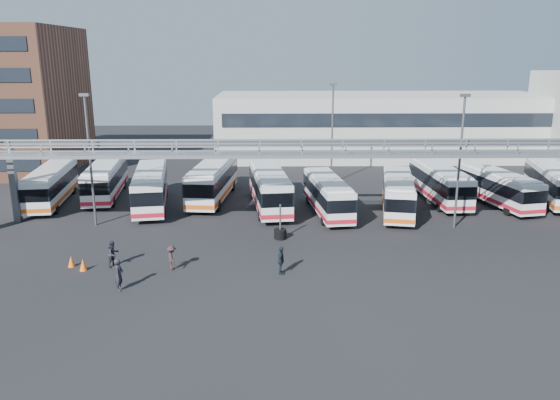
{
  "coord_description": "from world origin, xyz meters",
  "views": [
    {
      "loc": [
        -2.09,
        -33.14,
        13.01
      ],
      "look_at": [
        -1.53,
        6.0,
        2.52
      ],
      "focal_mm": 35.0,
      "sensor_mm": 36.0,
      "label": 1
    }
  ],
  "objects_px": {
    "bus_4": "(269,187)",
    "light_pole_mid": "(460,155)",
    "pedestrian_c": "(172,258)",
    "bus_2": "(151,187)",
    "bus_3": "(213,180)",
    "pedestrian_a": "(119,275)",
    "cone_left": "(71,261)",
    "bus_1": "(106,178)",
    "bus_5": "(328,194)",
    "bus_7": "(439,182)",
    "bus_9": "(553,182)",
    "bus_6": "(398,193)",
    "light_pole_left": "(90,153)",
    "bus_8": "(497,186)",
    "light_pole_back": "(332,128)",
    "pedestrian_d": "(281,260)",
    "tire_stack": "(280,233)",
    "cone_right": "(83,265)",
    "pedestrian_b": "(113,254)",
    "bus_0": "(51,184)"
  },
  "relations": [
    {
      "from": "bus_6",
      "to": "light_pole_back",
      "type": "bearing_deg",
      "value": 122.87
    },
    {
      "from": "bus_2",
      "to": "bus_8",
      "type": "xyz_separation_m",
      "value": [
        30.51,
        0.38,
        -0.16
      ]
    },
    {
      "from": "bus_4",
      "to": "bus_9",
      "type": "xyz_separation_m",
      "value": [
        25.63,
        1.77,
        -0.08
      ]
    },
    {
      "from": "bus_4",
      "to": "pedestrian_d",
      "type": "height_order",
      "value": "bus_4"
    },
    {
      "from": "bus_7",
      "to": "cone_left",
      "type": "bearing_deg",
      "value": -153.81
    },
    {
      "from": "bus_5",
      "to": "bus_7",
      "type": "bearing_deg",
      "value": 12.7
    },
    {
      "from": "light_pole_mid",
      "to": "bus_6",
      "type": "distance_m",
      "value": 6.74
    },
    {
      "from": "bus_4",
      "to": "cone_right",
      "type": "xyz_separation_m",
      "value": [
        -11.51,
        -14.03,
        -1.52
      ]
    },
    {
      "from": "light_pole_left",
      "to": "tire_stack",
      "type": "height_order",
      "value": "light_pole_left"
    },
    {
      "from": "bus_1",
      "to": "bus_2",
      "type": "height_order",
      "value": "bus_2"
    },
    {
      "from": "light_pole_back",
      "to": "tire_stack",
      "type": "height_order",
      "value": "light_pole_back"
    },
    {
      "from": "light_pole_left",
      "to": "cone_right",
      "type": "relative_size",
      "value": 13.68
    },
    {
      "from": "bus_3",
      "to": "pedestrian_d",
      "type": "bearing_deg",
      "value": -65.36
    },
    {
      "from": "bus_0",
      "to": "bus_3",
      "type": "relative_size",
      "value": 0.94
    },
    {
      "from": "bus_3",
      "to": "cone_left",
      "type": "relative_size",
      "value": 16.63
    },
    {
      "from": "bus_2",
      "to": "bus_6",
      "type": "height_order",
      "value": "bus_2"
    },
    {
      "from": "light_pole_mid",
      "to": "cone_right",
      "type": "distance_m",
      "value": 27.7
    },
    {
      "from": "pedestrian_b",
      "to": "bus_6",
      "type": "bearing_deg",
      "value": -25.39
    },
    {
      "from": "light_pole_back",
      "to": "bus_9",
      "type": "relative_size",
      "value": 0.92
    },
    {
      "from": "bus_4",
      "to": "pedestrian_b",
      "type": "xyz_separation_m",
      "value": [
        -9.78,
        -13.39,
        -1.04
      ]
    },
    {
      "from": "pedestrian_c",
      "to": "pedestrian_d",
      "type": "height_order",
      "value": "pedestrian_d"
    },
    {
      "from": "bus_3",
      "to": "bus_7",
      "type": "distance_m",
      "value": 20.6
    },
    {
      "from": "pedestrian_c",
      "to": "light_pole_left",
      "type": "bearing_deg",
      "value": 20.15
    },
    {
      "from": "pedestrian_b",
      "to": "cone_right",
      "type": "relative_size",
      "value": 2.26
    },
    {
      "from": "tire_stack",
      "to": "pedestrian_d",
      "type": "bearing_deg",
      "value": -90.47
    },
    {
      "from": "bus_3",
      "to": "pedestrian_a",
      "type": "height_order",
      "value": "bus_3"
    },
    {
      "from": "bus_1",
      "to": "bus_9",
      "type": "xyz_separation_m",
      "value": [
        40.9,
        -2.15,
        -0.0
      ]
    },
    {
      "from": "bus_1",
      "to": "bus_2",
      "type": "bearing_deg",
      "value": -42.23
    },
    {
      "from": "bus_8",
      "to": "bus_4",
      "type": "bearing_deg",
      "value": 170.47
    },
    {
      "from": "bus_2",
      "to": "cone_left",
      "type": "xyz_separation_m",
      "value": [
        -2.13,
        -13.79,
        -1.5
      ]
    },
    {
      "from": "bus_7",
      "to": "pedestrian_b",
      "type": "distance_m",
      "value": 29.57
    },
    {
      "from": "light_pole_left",
      "to": "bus_4",
      "type": "distance_m",
      "value": 14.92
    },
    {
      "from": "bus_6",
      "to": "bus_9",
      "type": "xyz_separation_m",
      "value": [
        14.83,
        3.37,
        0.09
      ]
    },
    {
      "from": "pedestrian_c",
      "to": "bus_2",
      "type": "bearing_deg",
      "value": -2.42
    },
    {
      "from": "light_pole_mid",
      "to": "bus_5",
      "type": "height_order",
      "value": "light_pole_mid"
    },
    {
      "from": "bus_2",
      "to": "bus_4",
      "type": "height_order",
      "value": "bus_4"
    },
    {
      "from": "bus_8",
      "to": "pedestrian_b",
      "type": "relative_size",
      "value": 6.12
    },
    {
      "from": "bus_4",
      "to": "bus_5",
      "type": "xyz_separation_m",
      "value": [
        4.89,
        -1.68,
        -0.2
      ]
    },
    {
      "from": "bus_8",
      "to": "pedestrian_c",
      "type": "distance_m",
      "value": 30.07
    },
    {
      "from": "pedestrian_b",
      "to": "bus_4",
      "type": "bearing_deg",
      "value": -1.35
    },
    {
      "from": "bus_4",
      "to": "light_pole_mid",
      "type": "bearing_deg",
      "value": -28.43
    },
    {
      "from": "cone_left",
      "to": "bus_4",
      "type": "bearing_deg",
      "value": 47.06
    },
    {
      "from": "bus_4",
      "to": "tire_stack",
      "type": "relative_size",
      "value": 4.44
    },
    {
      "from": "bus_1",
      "to": "bus_2",
      "type": "distance_m",
      "value": 6.07
    },
    {
      "from": "light_pole_mid",
      "to": "pedestrian_d",
      "type": "relative_size",
      "value": 5.8
    },
    {
      "from": "bus_3",
      "to": "cone_left",
      "type": "height_order",
      "value": "bus_3"
    },
    {
      "from": "light_pole_left",
      "to": "bus_4",
      "type": "relative_size",
      "value": 0.89
    },
    {
      "from": "bus_6",
      "to": "bus_8",
      "type": "distance_m",
      "value": 9.67
    },
    {
      "from": "light_pole_left",
      "to": "bus_6",
      "type": "bearing_deg",
      "value": 7.2
    },
    {
      "from": "light_pole_mid",
      "to": "bus_0",
      "type": "xyz_separation_m",
      "value": [
        -33.85,
        7.45,
        -3.94
      ]
    }
  ]
}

